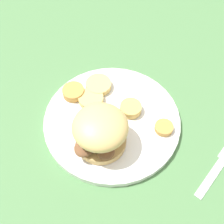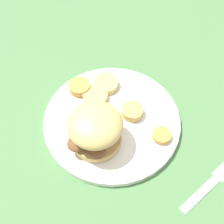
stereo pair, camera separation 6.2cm
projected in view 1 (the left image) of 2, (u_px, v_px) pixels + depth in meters
ground_plane at (112, 123)px, 0.65m from camera, size 4.00×4.00×0.00m
dinner_plate at (112, 121)px, 0.65m from camera, size 0.28×0.28×0.02m
sandwich at (100, 132)px, 0.57m from camera, size 0.10×0.12×0.08m
potato_round_0 at (164, 128)px, 0.62m from camera, size 0.04×0.04×0.01m
potato_round_1 at (73, 92)px, 0.67m from camera, size 0.05×0.05×0.02m
potato_round_2 at (99, 85)px, 0.68m from camera, size 0.06×0.06×0.01m
potato_round_3 at (90, 100)px, 0.66m from camera, size 0.05×0.05×0.01m
potato_round_4 at (131, 108)px, 0.65m from camera, size 0.04×0.04×0.02m
fork at (219, 166)px, 0.60m from camera, size 0.04×0.16×0.00m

